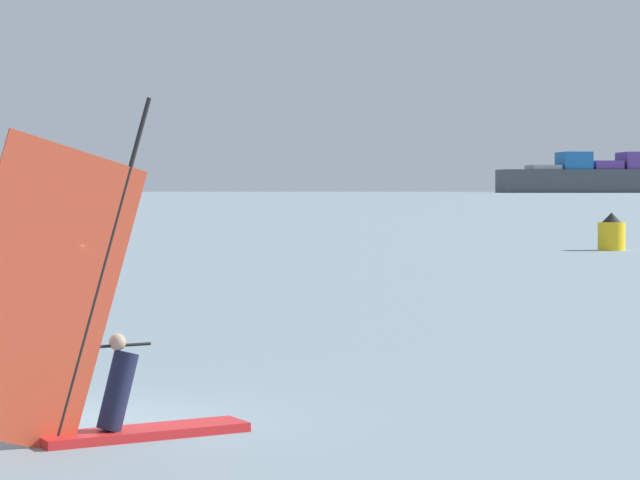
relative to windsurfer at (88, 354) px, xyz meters
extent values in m
plane|color=gray|center=(-1.24, 1.14, -1.13)|extent=(4000.00, 4000.00, 0.00)
cube|color=red|center=(0.41, 0.62, -1.07)|extent=(2.07, 2.67, 0.12)
cylinder|color=black|center=(0.12, 0.18, 1.12)|extent=(0.77, 1.12, 4.26)
cube|color=#E54C2D|center=(-0.34, -0.51, 0.77)|extent=(1.60, 2.40, 4.08)
cylinder|color=black|center=(-0.05, -0.07, 0.08)|extent=(1.06, 1.58, 0.04)
cylinder|color=#191E38|center=(0.22, 0.33, -0.50)|extent=(0.58, 0.65, 1.06)
sphere|color=tan|center=(0.22, 0.33, 0.12)|extent=(0.22, 0.22, 0.22)
cube|color=#59388C|center=(-198.17, 801.45, 17.86)|extent=(27.93, 31.06, 10.40)
cube|color=#59388C|center=(-213.97, 791.75, 15.26)|extent=(27.93, 31.06, 5.20)
cube|color=#1E66AD|center=(-229.77, 782.05, 17.86)|extent=(27.93, 31.06, 10.40)
cube|color=#99999E|center=(-245.57, 772.35, 13.96)|extent=(27.93, 31.06, 2.60)
cylinder|color=yellow|center=(-8.39, 55.21, -0.41)|extent=(1.39, 1.39, 1.44)
cone|color=black|center=(-8.39, 55.21, 0.56)|extent=(0.98, 0.98, 0.50)
camera|label=1|loc=(10.49, -13.98, 2.09)|focal=77.23mm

